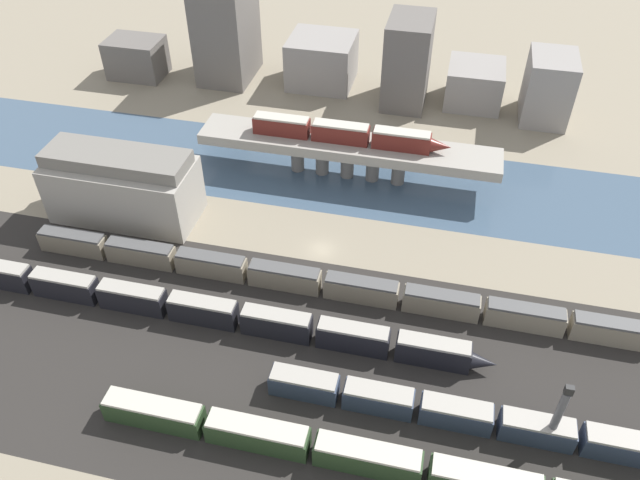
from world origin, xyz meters
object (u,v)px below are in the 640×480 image
(train_yard_near, at_px, (381,461))
(warehouse_building, at_px, (123,186))
(train_on_bridge, at_px, (348,133))
(train_yard_far, at_px, (210,312))
(train_yard_outer, at_px, (330,285))
(train_yard_mid, at_px, (466,416))
(signal_tower, at_px, (557,417))

(train_yard_near, relative_size, warehouse_building, 2.87)
(train_on_bridge, bearing_deg, train_yard_far, -106.56)
(train_yard_outer, bearing_deg, train_on_bridge, 96.72)
(warehouse_building, bearing_deg, train_yard_mid, -26.13)
(train_yard_mid, bearing_deg, train_on_bridge, 116.76)
(train_on_bridge, bearing_deg, train_yard_outer, -83.28)
(train_yard_near, relative_size, signal_tower, 6.25)
(train_yard_outer, bearing_deg, train_yard_near, -65.94)
(train_yard_near, bearing_deg, warehouse_building, 143.24)
(train_on_bridge, bearing_deg, signal_tower, -54.94)
(train_on_bridge, height_order, train_yard_outer, train_on_bridge)
(train_yard_mid, relative_size, train_yard_outer, 0.52)
(train_yard_far, bearing_deg, signal_tower, -11.13)
(train_yard_mid, bearing_deg, train_yard_near, -137.85)
(train_yard_mid, xyz_separation_m, signal_tower, (10.13, -0.39, 3.87))
(train_on_bridge, relative_size, train_yard_mid, 0.71)
(signal_tower, bearing_deg, train_yard_near, -157.45)
(warehouse_building, bearing_deg, train_yard_far, -41.83)
(train_yard_outer, height_order, signal_tower, signal_tower)
(train_yard_outer, xyz_separation_m, signal_tower, (31.58, -18.92, 3.73))
(train_yard_mid, xyz_separation_m, warehouse_building, (-60.47, 29.66, 4.39))
(train_yard_near, distance_m, train_yard_far, 32.93)
(train_yard_far, distance_m, train_yard_outer, 18.54)
(train_yard_near, xyz_separation_m, train_yard_far, (-27.93, 17.44, 0.22))
(train_on_bridge, bearing_deg, train_yard_near, -74.89)
(train_yard_far, bearing_deg, train_yard_outer, 31.13)
(train_yard_far, xyz_separation_m, train_yard_outer, (15.87, 9.59, -0.18))
(train_yard_mid, relative_size, train_yard_far, 0.64)
(train_yard_mid, bearing_deg, train_yard_far, 166.53)
(train_yard_outer, bearing_deg, train_yard_far, -148.87)
(train_yard_far, relative_size, warehouse_building, 3.22)
(train_yard_near, distance_m, warehouse_building, 63.91)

